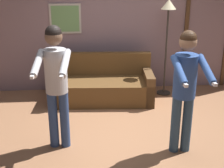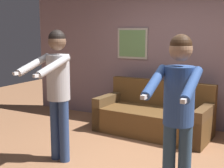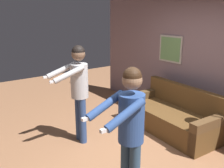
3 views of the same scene
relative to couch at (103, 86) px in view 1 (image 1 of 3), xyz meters
The scene contains 6 objects.
ground_plane 1.43m from the couch, 80.30° to the right, with size 12.00×12.00×0.00m, color #966545.
back_wall_assembly 1.25m from the couch, 69.08° to the left, with size 6.40×0.10×2.60m.
couch is the anchor object (origin of this frame).
torchiere_lamp 1.77m from the couch, 10.00° to the left, with size 0.28×0.28×1.88m.
person_standing_left 1.98m from the couch, 112.89° to the right, with size 0.48×0.73×1.74m.
person_standing_right 2.30m from the couch, 63.42° to the right, with size 0.44×0.70×1.70m.
Camera 1 is at (-0.53, -4.26, 2.39)m, focal length 50.00 mm.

